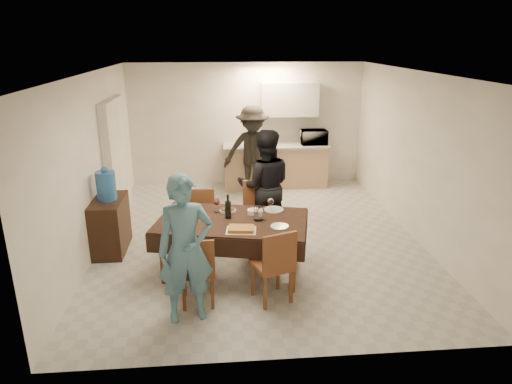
% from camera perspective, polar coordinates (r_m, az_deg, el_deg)
% --- Properties ---
extents(floor, '(5.00, 6.00, 0.02)m').
position_cam_1_polar(floor, '(7.48, 0.42, -5.59)').
color(floor, '#9D9D99').
rests_on(floor, ground).
extents(ceiling, '(5.00, 6.00, 0.02)m').
position_cam_1_polar(ceiling, '(6.83, 0.47, 14.71)').
color(ceiling, white).
rests_on(ceiling, wall_back).
extents(wall_back, '(5.00, 0.02, 2.60)m').
position_cam_1_polar(wall_back, '(9.96, -1.20, 8.44)').
color(wall_back, white).
rests_on(wall_back, floor).
extents(wall_front, '(5.00, 0.02, 2.60)m').
position_cam_1_polar(wall_front, '(4.23, 4.30, -6.21)').
color(wall_front, white).
rests_on(wall_front, floor).
extents(wall_left, '(0.02, 6.00, 2.60)m').
position_cam_1_polar(wall_left, '(7.25, -19.67, 3.42)').
color(wall_left, white).
rests_on(wall_left, floor).
extents(wall_right, '(0.02, 6.00, 2.60)m').
position_cam_1_polar(wall_right, '(7.68, 19.39, 4.27)').
color(wall_right, white).
rests_on(wall_right, floor).
extents(stub_partition, '(0.15, 1.40, 2.10)m').
position_cam_1_polar(stub_partition, '(8.42, -17.03, 3.96)').
color(stub_partition, white).
rests_on(stub_partition, floor).
extents(kitchen_base_cabinet, '(2.20, 0.60, 0.86)m').
position_cam_1_polar(kitchen_base_cabinet, '(9.90, 2.43, 3.20)').
color(kitchen_base_cabinet, tan).
rests_on(kitchen_base_cabinet, floor).
extents(kitchen_worktop, '(2.24, 0.64, 0.05)m').
position_cam_1_polar(kitchen_worktop, '(9.79, 2.46, 5.76)').
color(kitchen_worktop, '#9F9E9A').
rests_on(kitchen_worktop, kitchen_base_cabinet).
extents(upper_cabinet, '(1.20, 0.34, 0.70)m').
position_cam_1_polar(upper_cabinet, '(9.80, 4.21, 11.48)').
color(upper_cabinet, silver).
rests_on(upper_cabinet, wall_back).
extents(dining_table, '(2.18, 1.56, 0.77)m').
position_cam_1_polar(dining_table, '(6.13, -3.00, -3.77)').
color(dining_table, black).
rests_on(dining_table, floor).
extents(chair_near_left, '(0.43, 0.43, 0.49)m').
position_cam_1_polar(chair_near_left, '(5.45, -7.42, -9.01)').
color(chair_near_left, brown).
rests_on(chair_near_left, floor).
extents(chair_near_right, '(0.56, 0.57, 0.52)m').
position_cam_1_polar(chair_near_right, '(5.47, 2.13, -8.45)').
color(chair_near_right, brown).
rests_on(chair_near_right, floor).
extents(chair_far_left, '(0.43, 0.43, 0.49)m').
position_cam_1_polar(chair_far_left, '(6.82, -6.97, -3.16)').
color(chair_far_left, brown).
rests_on(chair_far_left, floor).
extents(chair_far_right, '(0.50, 0.50, 0.55)m').
position_cam_1_polar(chair_far_right, '(6.81, 0.60, -2.43)').
color(chair_far_right, brown).
rests_on(chair_far_right, floor).
extents(console, '(0.44, 0.88, 0.82)m').
position_cam_1_polar(console, '(7.21, -17.74, -3.96)').
color(console, black).
rests_on(console, floor).
extents(water_jug, '(0.28, 0.28, 0.43)m').
position_cam_1_polar(water_jug, '(7.00, -18.24, 0.74)').
color(water_jug, '#336EBB').
rests_on(water_jug, console).
extents(wine_bottle, '(0.08, 0.08, 0.34)m').
position_cam_1_polar(wine_bottle, '(6.10, -3.52, -1.84)').
color(wine_bottle, black).
rests_on(wine_bottle, dining_table).
extents(water_pitcher, '(0.12, 0.12, 0.19)m').
position_cam_1_polar(water_pitcher, '(6.06, 0.31, -2.69)').
color(water_pitcher, white).
rests_on(water_pitcher, dining_table).
extents(savoury_tart, '(0.40, 0.32, 0.05)m').
position_cam_1_polar(savoury_tart, '(5.76, -1.87, -4.63)').
color(savoury_tart, '#CA873B').
rests_on(savoury_tart, dining_table).
extents(salad_bowl, '(0.16, 0.16, 0.06)m').
position_cam_1_polar(salad_bowl, '(6.29, -0.34, -2.49)').
color(salad_bowl, silver).
rests_on(salad_bowl, dining_table).
extents(mushroom_dish, '(0.21, 0.21, 0.04)m').
position_cam_1_polar(mushroom_dish, '(6.37, -3.55, -2.37)').
color(mushroom_dish, silver).
rests_on(mushroom_dish, dining_table).
extents(wine_glass_a, '(0.08, 0.08, 0.17)m').
position_cam_1_polar(wine_glass_a, '(5.86, -8.32, -3.73)').
color(wine_glass_a, white).
rests_on(wine_glass_a, dining_table).
extents(wine_glass_b, '(0.09, 0.09, 0.20)m').
position_cam_1_polar(wine_glass_b, '(6.35, 1.86, -1.60)').
color(wine_glass_b, white).
rests_on(wine_glass_b, dining_table).
extents(wine_glass_c, '(0.09, 0.09, 0.21)m').
position_cam_1_polar(wine_glass_c, '(6.36, -4.93, -1.63)').
color(wine_glass_c, white).
rests_on(wine_glass_c, dining_table).
extents(plate_near_left, '(0.25, 0.25, 0.01)m').
position_cam_1_polar(plate_near_left, '(5.85, -8.80, -4.65)').
color(plate_near_left, silver).
rests_on(plate_near_left, dining_table).
extents(plate_near_right, '(0.23, 0.23, 0.01)m').
position_cam_1_polar(plate_near_right, '(5.89, 2.96, -4.30)').
color(plate_near_right, silver).
rests_on(plate_near_right, dining_table).
extents(plate_far_left, '(0.29, 0.29, 0.02)m').
position_cam_1_polar(plate_far_left, '(6.41, -8.49, -2.52)').
color(plate_far_left, silver).
rests_on(plate_far_left, dining_table).
extents(plate_far_right, '(0.28, 0.28, 0.02)m').
position_cam_1_polar(plate_far_right, '(6.44, 2.24, -2.21)').
color(plate_far_right, silver).
rests_on(plate_far_right, dining_table).
extents(microwave, '(0.56, 0.38, 0.31)m').
position_cam_1_polar(microwave, '(9.89, 7.23, 6.83)').
color(microwave, silver).
rests_on(microwave, kitchen_worktop).
extents(person_near, '(0.70, 0.53, 1.72)m').
position_cam_1_polar(person_near, '(5.13, -8.77, -7.14)').
color(person_near, teal).
rests_on(person_near, floor).
extents(person_far, '(0.90, 0.72, 1.78)m').
position_cam_1_polar(person_far, '(7.10, 1.10, 0.76)').
color(person_far, black).
rests_on(person_far, floor).
extents(person_kitchen, '(1.17, 0.67, 1.81)m').
position_cam_1_polar(person_kitchen, '(9.30, -0.43, 5.21)').
color(person_kitchen, black).
rests_on(person_kitchen, floor).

